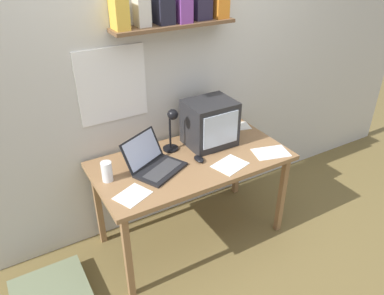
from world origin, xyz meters
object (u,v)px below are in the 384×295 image
(loose_paper_near_laptop, at_px, (271,153))
(corner_desk, at_px, (192,167))
(juice_glass, at_px, (107,172))
(open_notebook, at_px, (230,165))
(computer_mouse, at_px, (199,159))
(crt_monitor, at_px, (210,123))
(printed_handout, at_px, (133,195))
(desk_lamp, at_px, (172,126))
(laptop, at_px, (153,161))
(loose_paper_near_monitor, at_px, (239,126))

(loose_paper_near_laptop, bearing_deg, corner_desk, 158.12)
(juice_glass, height_order, open_notebook, juice_glass)
(computer_mouse, bearing_deg, crt_monitor, 41.50)
(open_notebook, distance_m, loose_paper_near_laptop, 0.37)
(crt_monitor, bearing_deg, printed_handout, -157.29)
(juice_glass, bearing_deg, printed_handout, -72.04)
(juice_glass, bearing_deg, crt_monitor, 5.54)
(corner_desk, height_order, crt_monitor, crt_monitor)
(juice_glass, distance_m, open_notebook, 0.88)
(desk_lamp, xyz_separation_m, juice_glass, (-0.57, -0.13, -0.16))
(crt_monitor, bearing_deg, open_notebook, -96.97)
(desk_lamp, bearing_deg, juice_glass, -170.20)
(laptop, relative_size, desk_lamp, 1.28)
(crt_monitor, height_order, open_notebook, crt_monitor)
(juice_glass, xyz_separation_m, printed_handout, (0.08, -0.25, -0.06))
(computer_mouse, distance_m, open_notebook, 0.24)
(laptop, height_order, loose_paper_near_monitor, laptop)
(crt_monitor, distance_m, juice_glass, 0.89)
(laptop, bearing_deg, computer_mouse, -40.20)
(open_notebook, xyz_separation_m, loose_paper_near_monitor, (0.43, 0.47, 0.00))
(desk_lamp, relative_size, loose_paper_near_laptop, 1.18)
(laptop, relative_size, printed_handout, 1.76)
(corner_desk, height_order, computer_mouse, computer_mouse)
(corner_desk, xyz_separation_m, computer_mouse, (0.03, -0.05, 0.08))
(corner_desk, height_order, laptop, laptop)
(juice_glass, xyz_separation_m, loose_paper_near_monitor, (1.27, 0.20, -0.06))
(crt_monitor, bearing_deg, desk_lamp, 173.02)
(corner_desk, xyz_separation_m, loose_paper_near_monitor, (0.63, 0.26, 0.07))
(printed_handout, bearing_deg, computer_mouse, 13.75)
(desk_lamp, relative_size, loose_paper_near_monitor, 1.68)
(juice_glass, distance_m, loose_paper_near_monitor, 1.28)
(corner_desk, bearing_deg, computer_mouse, -57.17)
(corner_desk, relative_size, juice_glass, 10.22)
(desk_lamp, height_order, juice_glass, desk_lamp)
(crt_monitor, bearing_deg, juice_glass, -174.22)
(loose_paper_near_laptop, relative_size, loose_paper_near_monitor, 1.42)
(laptop, distance_m, juice_glass, 0.33)
(corner_desk, distance_m, juice_glass, 0.65)
(laptop, bearing_deg, loose_paper_near_laptop, -43.15)
(corner_desk, distance_m, printed_handout, 0.60)
(loose_paper_near_laptop, bearing_deg, open_notebook, 177.53)
(computer_mouse, height_order, open_notebook, computer_mouse)
(open_notebook, bearing_deg, printed_handout, 178.41)
(computer_mouse, relative_size, printed_handout, 0.40)
(corner_desk, relative_size, loose_paper_near_monitor, 6.85)
(laptop, distance_m, open_notebook, 0.57)
(desk_lamp, xyz_separation_m, printed_handout, (-0.49, -0.37, -0.22))
(loose_paper_near_laptop, relative_size, printed_handout, 1.16)
(crt_monitor, xyz_separation_m, juice_glass, (-0.88, -0.09, -0.12))
(desk_lamp, bearing_deg, open_notebook, -58.20)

